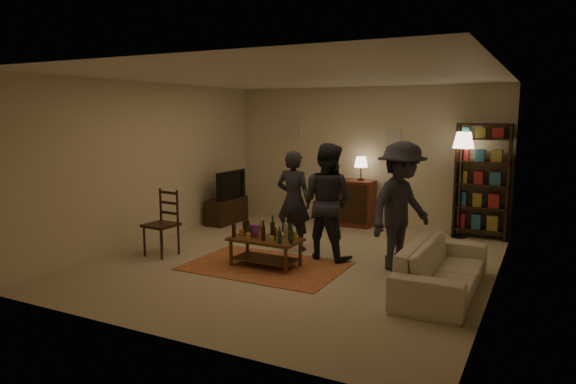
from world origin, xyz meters
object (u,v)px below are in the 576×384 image
Objects in this scene: dining_chair at (164,220)px; person_left at (294,200)px; person_by_sofa at (401,207)px; bookshelf at (482,180)px; tv_stand at (227,204)px; dresser at (348,201)px; sofa at (442,268)px; floor_lamp at (463,148)px; person_right at (327,201)px; coffee_table at (265,240)px.

person_left reaches higher than dining_chair.
person_left is at bearing 101.91° from person_by_sofa.
person_by_sofa is at bearing -106.60° from bookshelf.
tv_stand is 0.52× the size of bookshelf.
sofa is (2.39, -3.11, -0.17)m from dresser.
floor_lamp is 1.04× the size of person_by_sofa.
person_left is 0.89× the size of person_by_sofa.
tv_stand is 5.14m from sofa.
dining_chair is at bearing 29.37° from person_right.
sofa is at bearing -52.46° from dresser.
person_right is at bearing 52.46° from coffee_table.
dresser is 0.85× the size of person_left.
bookshelf is 1.12× the size of person_by_sofa.
person_right is 0.97× the size of person_by_sofa.
floor_lamp reaches higher than dresser.
person_by_sofa is at bearing -55.59° from dresser.
person_by_sofa reaches higher than sofa.
floor_lamp is (2.19, 3.12, 1.21)m from coffee_table.
person_right is (0.54, -2.38, 0.40)m from dresser.
person_by_sofa is at bearing -100.28° from floor_lamp.
dining_chair is 2.05m from person_left.
floor_lamp reaches higher than person_by_sofa.
dining_chair is 2.48m from tv_stand.
coffee_table is 2.46m from sofa.
floor_lamp is (3.90, 3.28, 1.05)m from dining_chair.
person_left is at bearing 69.11° from sofa.
dining_chair is 0.50× the size of sofa.
person_left is at bearing 40.72° from dining_chair.
bookshelf is 1.15× the size of person_right.
sofa is at bearing 158.88° from person_left.
person_left is (1.65, 1.19, 0.26)m from dining_chair.
person_right is at bearing -27.76° from tv_stand.
tv_stand is 0.59× the size of person_by_sofa.
coffee_table is at bearing -125.08° from floor_lamp.
dresser is (0.07, 3.18, 0.09)m from coffee_table.
bookshelf reaches higher than person_left.
person_right reaches higher than sofa.
dresser reaches higher than coffee_table.
bookshelf is 3.40m from person_left.
dresser is 3.93m from sofa.
person_by_sofa is (3.94, -1.55, 0.52)m from tv_stand.
dining_chair is at bearing -141.10° from bookshelf.
dining_chair is at bearing 125.82° from person_by_sofa.
sofa is (0.27, -3.05, -1.29)m from floor_lamp.
tv_stand is at bearing -169.00° from floor_lamp.
dining_chair is at bearing -118.11° from dresser.
dresser is 0.67× the size of bookshelf.
sofa is (2.46, 0.07, -0.08)m from coffee_table.
bookshelf is at bearing 43.86° from dining_chair.
coffee_table is 4.15m from bookshelf.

